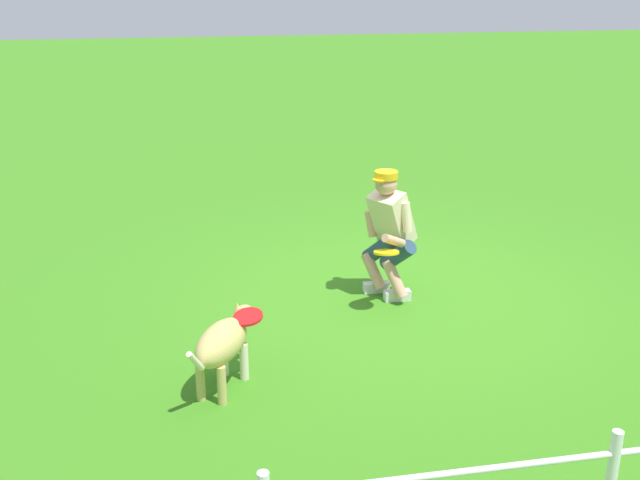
# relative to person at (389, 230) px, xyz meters

# --- Properties ---
(ground_plane) EXTENTS (60.00, 60.00, 0.00)m
(ground_plane) POSITION_rel_person_xyz_m (-0.16, 0.02, -0.70)
(ground_plane) COLOR #3A821C
(person) EXTENTS (0.55, 0.71, 1.29)m
(person) POSITION_rel_person_xyz_m (0.00, 0.00, 0.00)
(person) COLOR silver
(person) RESTS_ON ground_plane
(dog) EXTENTS (0.62, 0.95, 0.57)m
(dog) POSITION_rel_person_xyz_m (1.70, 1.44, -0.31)
(dog) COLOR tan
(dog) RESTS_ON ground_plane
(frisbee_flying) EXTENTS (0.34, 0.34, 0.07)m
(frisbee_flying) POSITION_rel_person_xyz_m (1.50, 1.31, -0.18)
(frisbee_flying) COLOR red
(frisbee_held) EXTENTS (0.32, 0.32, 0.08)m
(frisbee_held) POSITION_rel_person_xyz_m (0.12, 0.37, -0.09)
(frisbee_held) COLOR yellow
(frisbee_held) RESTS_ON person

